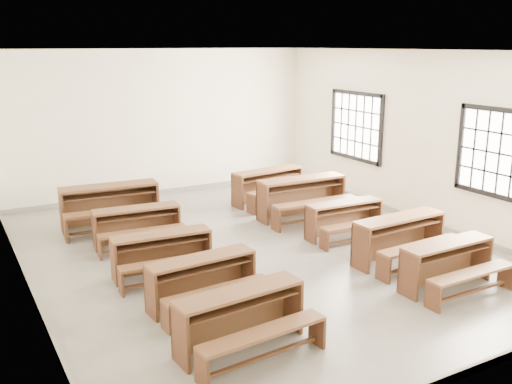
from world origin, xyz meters
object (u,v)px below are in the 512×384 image
desk_set_1 (203,278)px  desk_set_7 (345,217)px  desk_set_8 (303,195)px  desk_set_9 (269,184)px  desk_set_4 (110,203)px  desk_set_2 (163,252)px  desk_set_6 (401,236)px  desk_set_5 (449,262)px  desk_set_0 (242,316)px  desk_set_3 (137,224)px

desk_set_1 → desk_set_7: bearing=17.4°
desk_set_8 → desk_set_9: 1.24m
desk_set_7 → desk_set_9: 2.57m
desk_set_4 → desk_set_9: bearing=4.9°
desk_set_2 → desk_set_6: 3.65m
desk_set_1 → desk_set_5: bearing=-23.5°
desk_set_2 → desk_set_5: bearing=-30.8°
desk_set_5 → desk_set_9: desk_set_9 is taller
desk_set_9 → desk_set_2: bearing=-148.7°
desk_set_0 → desk_set_6: bearing=13.6°
desk_set_0 → desk_set_6: (3.38, 1.12, 0.02)m
desk_set_1 → desk_set_7: desk_set_1 is taller
desk_set_2 → desk_set_6: desk_set_6 is taller
desk_set_4 → desk_set_9: 3.39m
desk_set_4 → desk_set_2: bearing=-84.4°
desk_set_6 → desk_set_9: size_ratio=0.96×
desk_set_4 → desk_set_8: bearing=-15.0°
desk_set_0 → desk_set_1: size_ratio=1.05×
desk_set_2 → desk_set_5: size_ratio=1.01×
desk_set_8 → desk_set_5: bearing=-88.7°
desk_set_4 → desk_set_7: 4.28m
desk_set_3 → desk_set_9: bearing=25.2°
desk_set_4 → desk_set_6: bearing=-43.6°
desk_set_3 → desk_set_4: (-0.13, 1.17, 0.09)m
desk_set_4 → desk_set_9: desk_set_4 is taller
desk_set_0 → desk_set_7: bearing=31.6°
desk_set_8 → desk_set_1: bearing=-139.1°
desk_set_0 → desk_set_8: bearing=43.8°
desk_set_2 → desk_set_3: 1.48m
desk_set_9 → desk_set_7: bearing=-96.2°
desk_set_7 → desk_set_9: desk_set_9 is taller
desk_set_5 → desk_set_9: size_ratio=0.87×
desk_set_2 → desk_set_6: (3.42, -1.26, 0.04)m
desk_set_6 → desk_set_1: bearing=176.1°
desk_set_2 → desk_set_8: (3.39, 1.41, 0.08)m
desk_set_1 → desk_set_3: 2.65m
desk_set_2 → desk_set_8: 3.67m
desk_set_8 → desk_set_6: bearing=-86.6°
desk_set_3 → desk_set_9: 3.46m
desk_set_9 → desk_set_3: bearing=-167.2°
desk_set_5 → desk_set_8: bearing=88.0°
desk_set_3 → desk_set_4: size_ratio=0.82×
desk_set_4 → desk_set_5: desk_set_4 is taller
desk_set_1 → desk_set_9: size_ratio=0.88×
desk_set_1 → desk_set_6: size_ratio=0.91×
desk_set_2 → desk_set_8: bearing=27.0°
desk_set_3 → desk_set_6: desk_set_6 is taller
desk_set_0 → desk_set_2: (-0.04, 2.38, -0.02)m
desk_set_1 → desk_set_6: 3.31m
desk_set_0 → desk_set_9: desk_set_9 is taller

